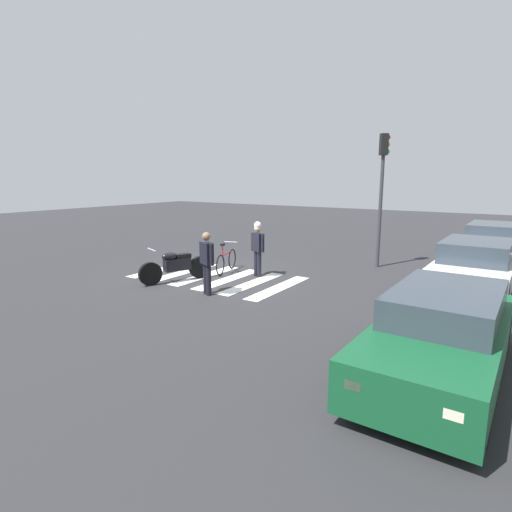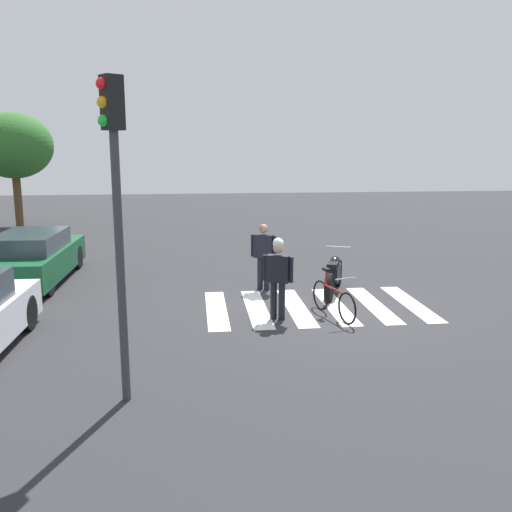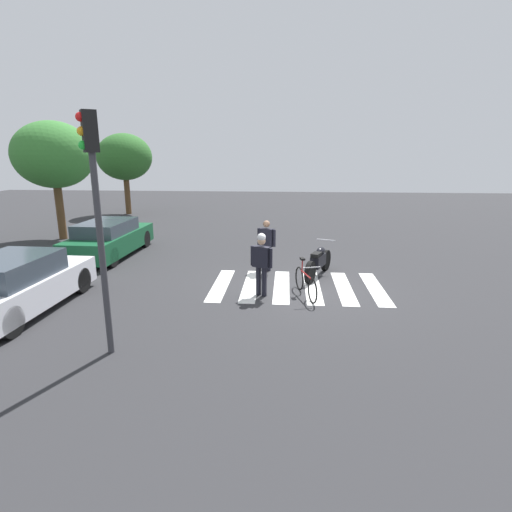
% 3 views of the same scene
% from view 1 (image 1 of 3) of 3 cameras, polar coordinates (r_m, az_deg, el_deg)
% --- Properties ---
extents(ground_plane, '(60.00, 60.00, 0.00)m').
position_cam_1_polar(ground_plane, '(12.98, -5.45, -2.95)').
color(ground_plane, '#2B2B2D').
extents(police_motorcycle, '(2.16, 1.05, 1.06)m').
position_cam_1_polar(police_motorcycle, '(12.53, -11.00, -1.39)').
color(police_motorcycle, black).
rests_on(police_motorcycle, ground_plane).
extents(leaning_bicycle, '(1.70, 0.61, 1.00)m').
position_cam_1_polar(leaning_bicycle, '(13.61, -4.12, -0.66)').
color(leaning_bicycle, black).
rests_on(leaning_bicycle, ground_plane).
extents(officer_on_foot, '(0.39, 0.61, 1.68)m').
position_cam_1_polar(officer_on_foot, '(10.92, -6.82, -0.47)').
color(officer_on_foot, black).
rests_on(officer_on_foot, ground_plane).
extents(officer_by_motorcycle, '(0.38, 0.60, 1.74)m').
position_cam_1_polar(officer_by_motorcycle, '(12.85, 0.22, 1.51)').
color(officer_by_motorcycle, black).
rests_on(officer_by_motorcycle, ground_plane).
extents(crosswalk_stripes, '(2.99, 4.95, 0.01)m').
position_cam_1_polar(crosswalk_stripes, '(12.97, -5.45, -2.94)').
color(crosswalk_stripes, silver).
rests_on(crosswalk_stripes, ground_plane).
extents(car_silver_sedan, '(4.58, 1.98, 1.35)m').
position_cam_1_polar(car_silver_sedan, '(18.01, 29.78, 1.66)').
color(car_silver_sedan, black).
rests_on(car_silver_sedan, ground_plane).
extents(car_white_van, '(4.28, 1.95, 1.41)m').
position_cam_1_polar(car_white_van, '(12.53, 27.89, -1.50)').
color(car_white_van, black).
rests_on(car_white_van, ground_plane).
extents(car_green_compact, '(4.58, 1.83, 1.36)m').
position_cam_1_polar(car_green_compact, '(7.19, 24.27, -9.83)').
color(car_green_compact, black).
rests_on(car_green_compact, ground_plane).
extents(traffic_light_pole, '(0.33, 0.35, 4.50)m').
position_cam_1_polar(traffic_light_pole, '(14.72, 17.05, 10.06)').
color(traffic_light_pole, '#38383D').
rests_on(traffic_light_pole, ground_plane).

